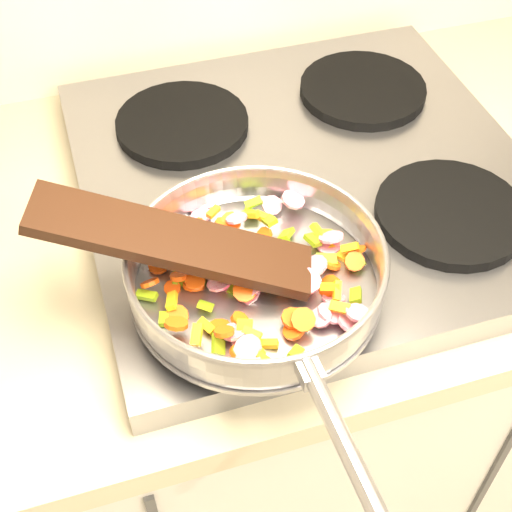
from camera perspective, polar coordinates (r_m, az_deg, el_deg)
name	(u,v)px	position (r m, az deg, el deg)	size (l,w,h in m)	color
cooktop	(307,181)	(0.99, 4.07, 6.01)	(0.60, 0.60, 0.04)	#939399
grate_fl	(237,262)	(0.84, -1.52, -0.52)	(0.19, 0.19, 0.02)	black
grate_fr	(450,213)	(0.93, 15.29, 3.34)	(0.19, 0.19, 0.02)	black
grate_bl	(182,123)	(1.04, -5.93, 10.50)	(0.19, 0.19, 0.02)	black
grate_br	(363,90)	(1.12, 8.53, 13.04)	(0.19, 0.19, 0.02)	black
saute_pan	(257,270)	(0.78, 0.06, -1.13)	(0.33, 0.50, 0.06)	#9E9EA5
vegetable_heap	(254,274)	(0.79, -0.14, -1.47)	(0.27, 0.27, 0.05)	#EE4D0E
wooden_spatula	(173,241)	(0.76, -6.62, 1.20)	(0.31, 0.07, 0.01)	black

